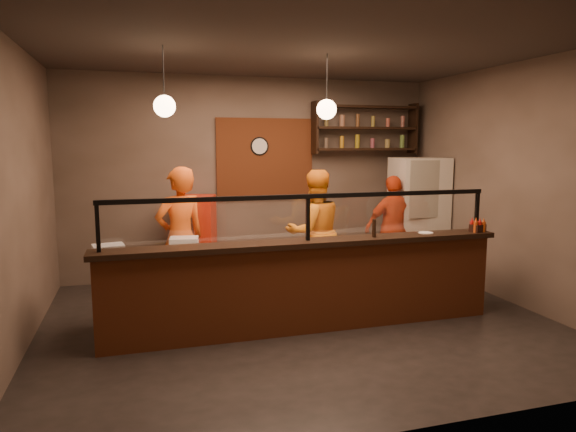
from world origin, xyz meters
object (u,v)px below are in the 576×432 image
object	(u,v)px
wall_clock	(259,146)
cook_left	(180,238)
condiment_caddy	(478,228)
red_cooler	(195,240)
pizza_dough	(284,246)
fridge	(418,216)
cook_mid	(314,232)
cook_right	(394,228)
pepper_mill	(374,228)

from	to	relation	value
wall_clock	cook_left	distance (m)	2.36
wall_clock	condiment_caddy	distance (m)	3.65
red_cooler	pizza_dough	bearing A→B (deg)	-48.37
fridge	red_cooler	world-z (taller)	fridge
cook_mid	fridge	world-z (taller)	fridge
wall_clock	cook_mid	bearing A→B (deg)	-69.88
condiment_caddy	pizza_dough	bearing A→B (deg)	166.32
cook_right	red_cooler	distance (m)	3.11
fridge	condiment_caddy	xyz separation A→B (m)	(-0.40, -2.08, 0.15)
fridge	red_cooler	xyz separation A→B (m)	(-3.59, 0.42, -0.28)
cook_mid	red_cooler	size ratio (longest dim) A/B	1.31
wall_clock	pizza_dough	world-z (taller)	wall_clock
condiment_caddy	pepper_mill	xyz separation A→B (m)	(-1.39, 0.03, 0.06)
pizza_dough	pepper_mill	world-z (taller)	pepper_mill
cook_left	condiment_caddy	world-z (taller)	cook_left
cook_mid	condiment_caddy	world-z (taller)	cook_mid
cook_left	red_cooler	world-z (taller)	cook_left
red_cooler	cook_mid	bearing A→B (deg)	-15.18
pizza_dough	fridge	bearing A→B (deg)	29.08
fridge	pizza_dough	xyz separation A→B (m)	(-2.73, -1.52, -0.05)
cook_right	pizza_dough	size ratio (longest dim) A/B	3.11
red_cooler	pepper_mill	xyz separation A→B (m)	(1.80, -2.48, 0.49)
pizza_dough	cook_mid	bearing A→B (deg)	52.33
cook_mid	cook_right	xyz separation A→B (m)	(1.46, 0.38, -0.07)
cook_mid	fridge	xyz separation A→B (m)	(2.01, 0.59, 0.07)
wall_clock	fridge	distance (m)	2.85
cook_mid	cook_right	size ratio (longest dim) A/B	1.08
wall_clock	cook_right	bearing A→B (deg)	-25.97
cook_left	cook_mid	distance (m)	1.90
cook_left	pizza_dough	world-z (taller)	cook_left
pizza_dough	condiment_caddy	world-z (taller)	condiment_caddy
cook_right	pepper_mill	world-z (taller)	cook_right
wall_clock	cook_mid	xyz separation A→B (m)	(0.49, -1.33, -1.21)
cook_left	fridge	world-z (taller)	fridge
cook_left	red_cooler	distance (m)	1.24
cook_right	pizza_dough	xyz separation A→B (m)	(-2.18, -1.30, 0.08)
wall_clock	condiment_caddy	xyz separation A→B (m)	(2.10, -2.82, -0.99)
cook_right	fridge	xyz separation A→B (m)	(0.55, 0.22, 0.13)
wall_clock	fridge	bearing A→B (deg)	-16.35
wall_clock	cook_mid	size ratio (longest dim) A/B	0.17
wall_clock	pepper_mill	bearing A→B (deg)	-75.79
condiment_caddy	red_cooler	bearing A→B (deg)	141.87
red_cooler	condiment_caddy	bearing A→B (deg)	-20.55
cook_left	pepper_mill	xyz separation A→B (m)	(2.12, -1.31, 0.24)
cook_mid	red_cooler	world-z (taller)	cook_mid
cook_mid	pepper_mill	size ratio (longest dim) A/B	8.47
pizza_dough	condiment_caddy	size ratio (longest dim) A/B	3.17
cook_right	wall_clock	bearing A→B (deg)	-25.47
cook_left	cook_right	distance (m)	3.41
cook_right	cook_left	bearing A→B (deg)	9.49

